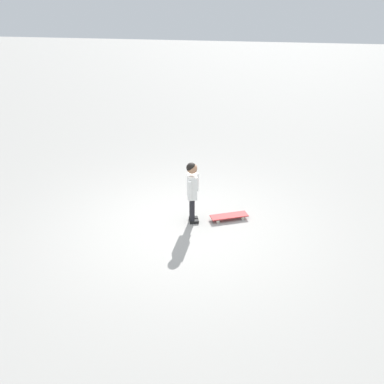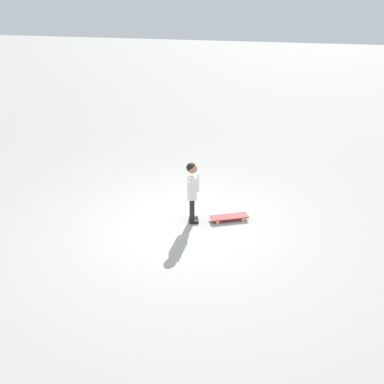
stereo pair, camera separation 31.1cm
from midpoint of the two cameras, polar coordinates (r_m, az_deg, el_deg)
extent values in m
plane|color=gray|center=(7.01, -2.60, -4.81)|extent=(50.00, 50.00, 0.00)
cylinder|color=black|center=(7.12, -1.31, -2.06)|extent=(0.08, 0.08, 0.42)
cube|color=black|center=(7.23, -1.05, -3.55)|extent=(0.12, 0.17, 0.05)
cylinder|color=black|center=(7.03, -1.22, -2.48)|extent=(0.08, 0.08, 0.42)
cube|color=black|center=(7.13, -0.96, -3.98)|extent=(0.12, 0.17, 0.05)
cube|color=white|center=(6.89, -1.29, 0.73)|extent=(0.27, 0.20, 0.40)
cylinder|color=white|center=(7.04, -0.61, 1.31)|extent=(0.06, 0.06, 0.32)
cylinder|color=white|center=(6.74, -1.67, 0.14)|extent=(0.06, 0.06, 0.32)
sphere|color=#9E7051|center=(6.76, -1.32, 3.14)|extent=(0.17, 0.17, 0.17)
sphere|color=black|center=(6.75, -1.41, 3.26)|extent=(0.16, 0.16, 0.16)
cube|color=#B22D2D|center=(7.24, 3.75, -3.20)|extent=(0.43, 0.66, 0.02)
cube|color=#B7B7BC|center=(7.31, 5.41, -3.07)|extent=(0.11, 0.07, 0.02)
cube|color=#B7B7BC|center=(7.19, 2.06, -3.52)|extent=(0.11, 0.07, 0.02)
cylinder|color=beige|center=(7.38, 5.21, -2.95)|extent=(0.05, 0.06, 0.06)
cylinder|color=beige|center=(7.26, 5.60, -3.51)|extent=(0.05, 0.06, 0.06)
cylinder|color=beige|center=(7.26, 1.88, -3.39)|extent=(0.05, 0.06, 0.06)
cylinder|color=beige|center=(7.13, 2.22, -3.97)|extent=(0.05, 0.06, 0.06)
camera|label=1|loc=(0.16, -91.29, -0.63)|focal=39.93mm
camera|label=2|loc=(0.16, 88.71, 0.63)|focal=39.93mm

